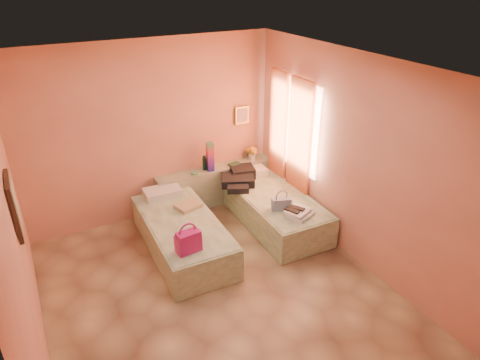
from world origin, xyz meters
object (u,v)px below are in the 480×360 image
object	(u,v)px
water_bottle	(204,163)
blue_handbag	(281,204)
bed_left	(183,235)
magenta_handbag	(188,241)
towel_stack	(300,213)
bed_right	(274,209)
headboard_ledge	(216,185)
flower_vase	(252,152)
green_book	(235,164)

from	to	relation	value
water_bottle	blue_handbag	size ratio (longest dim) A/B	0.85
bed_left	magenta_handbag	distance (m)	0.83
towel_stack	bed_left	bearing A→B (deg)	155.57
bed_left	bed_right	world-z (taller)	same
water_bottle	towel_stack	xyz separation A→B (m)	(0.68, -1.76, -0.22)
headboard_ledge	flower_vase	xyz separation A→B (m)	(0.71, -0.01, 0.47)
headboard_ledge	bed_left	xyz separation A→B (m)	(-1.02, -1.05, -0.08)
flower_vase	blue_handbag	bearing A→B (deg)	-102.78
flower_vase	magenta_handbag	distance (m)	2.59
magenta_handbag	towel_stack	xyz separation A→B (m)	(1.70, 0.02, -0.09)
bed_left	bed_right	bearing A→B (deg)	1.76
headboard_ledge	water_bottle	distance (m)	0.48
bed_left	water_bottle	distance (m)	1.45
water_bottle	bed_left	bearing A→B (deg)	-127.91
blue_handbag	water_bottle	bearing A→B (deg)	127.25
water_bottle	flower_vase	size ratio (longest dim) A/B	0.83
bed_right	green_book	bearing A→B (deg)	102.53
flower_vase	blue_handbag	world-z (taller)	flower_vase
headboard_ledge	bed_left	size ratio (longest dim) A/B	1.02
bed_right	blue_handbag	size ratio (longest dim) A/B	7.17
towel_stack	bed_right	bearing A→B (deg)	88.17
flower_vase	towel_stack	xyz separation A→B (m)	(-0.20, -1.73, -0.24)
bed_left	magenta_handbag	world-z (taller)	magenta_handbag
water_bottle	towel_stack	distance (m)	1.90
bed_left	green_book	size ratio (longest dim) A/B	10.07
headboard_ledge	towel_stack	xyz separation A→B (m)	(0.50, -1.74, 0.23)
bed_right	water_bottle	bearing A→B (deg)	125.17
green_book	flower_vase	xyz separation A→B (m)	(0.37, 0.06, 0.13)
headboard_ledge	flower_vase	world-z (taller)	flower_vase
bed_right	blue_handbag	xyz separation A→B (m)	(-0.15, -0.40, 0.34)
bed_left	towel_stack	xyz separation A→B (m)	(1.52, -0.69, 0.30)
bed_left	bed_right	size ratio (longest dim) A/B	1.00
flower_vase	blue_handbag	distance (m)	1.50
flower_vase	magenta_handbag	bearing A→B (deg)	-137.33
water_bottle	headboard_ledge	bearing A→B (deg)	-6.71
water_bottle	blue_handbag	bearing A→B (deg)	-69.23
magenta_handbag	blue_handbag	bearing A→B (deg)	5.26
headboard_ledge	water_bottle	size ratio (longest dim) A/B	8.61
bed_right	magenta_handbag	distance (m)	1.91
bed_right	green_book	xyz separation A→B (m)	(-0.19, 0.99, 0.42)
bed_left	green_book	xyz separation A→B (m)	(1.35, 0.99, 0.42)
green_book	flower_vase	bearing A→B (deg)	-2.25
towel_stack	magenta_handbag	bearing A→B (deg)	-179.25
bed_left	magenta_handbag	bearing A→B (deg)	-102.55
water_bottle	magenta_handbag	world-z (taller)	water_bottle
bed_left	blue_handbag	size ratio (longest dim) A/B	7.17
water_bottle	magenta_handbag	xyz separation A→B (m)	(-1.02, -1.78, -0.13)
water_bottle	towel_stack	world-z (taller)	water_bottle
water_bottle	flower_vase	xyz separation A→B (m)	(0.89, -0.03, 0.02)
headboard_ledge	magenta_handbag	size ratio (longest dim) A/B	6.67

